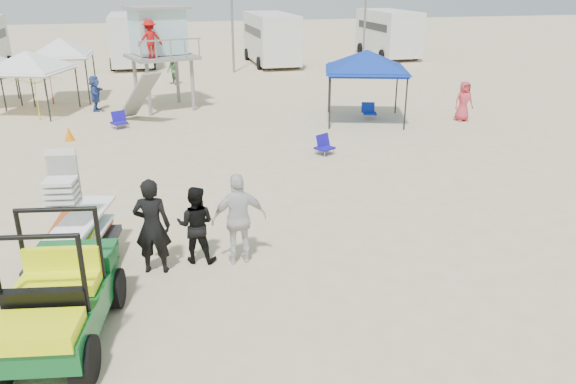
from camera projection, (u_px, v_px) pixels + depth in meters
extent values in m
plane|color=beige|center=(302.00, 330.00, 9.31)|extent=(140.00, 140.00, 0.00)
cube|color=#0D5622|center=(59.00, 308.00, 8.84)|extent=(1.79, 2.93, 0.48)
cube|color=#F1FF0D|center=(57.00, 292.00, 8.73)|extent=(1.36, 0.96, 0.26)
cylinder|color=black|center=(7.00, 367.00, 7.90)|extent=(0.42, 0.74, 0.70)
cube|color=black|center=(75.00, 250.00, 10.96)|extent=(1.71, 2.24, 0.13)
cylinder|color=black|center=(45.00, 264.00, 10.91)|extent=(0.30, 0.56, 0.54)
imported|color=black|center=(152.00, 226.00, 10.85)|extent=(0.79, 0.61, 1.95)
imported|color=black|center=(196.00, 225.00, 11.33)|extent=(0.94, 0.83, 1.62)
imported|color=silver|center=(239.00, 219.00, 11.24)|extent=(1.14, 0.52, 1.91)
cylinder|color=gray|center=(141.00, 89.00, 23.51)|extent=(0.16, 0.16, 2.21)
cube|color=gray|center=(162.00, 57.00, 24.19)|extent=(3.28, 3.28, 0.14)
cube|color=#A7D3D7|center=(159.00, 31.00, 24.06)|extent=(2.44, 2.26, 1.85)
imported|color=#B20F0F|center=(143.00, 39.00, 22.93)|extent=(1.00, 0.57, 1.55)
cylinder|color=black|center=(343.00, 104.00, 20.93)|extent=(0.06, 0.06, 2.09)
pyramid|color=#0E2E9D|center=(367.00, 49.00, 21.91)|extent=(3.78, 3.78, 0.80)
cube|color=#0E2E9D|center=(366.00, 70.00, 22.19)|extent=(3.78, 3.78, 0.18)
pyramid|color=white|center=(26.00, 51.00, 23.20)|extent=(3.68, 3.68, 0.80)
cube|color=white|center=(29.00, 70.00, 23.49)|extent=(3.68, 3.68, 0.18)
cylinder|color=black|center=(33.00, 83.00, 24.87)|extent=(0.06, 0.06, 2.16)
pyramid|color=silver|center=(59.00, 37.00, 25.57)|extent=(2.70, 2.70, 0.80)
cube|color=silver|center=(61.00, 55.00, 25.85)|extent=(2.70, 2.70, 0.18)
imported|color=#B61328|center=(51.00, 84.00, 25.48)|extent=(2.41, 2.45, 1.90)
imported|color=yellow|center=(37.00, 97.00, 22.64)|extent=(2.98, 2.98, 1.92)
cone|color=orange|center=(69.00, 134.00, 20.02)|extent=(0.34, 0.34, 0.50)
cube|color=#1A0FA2|center=(119.00, 123.00, 21.67)|extent=(0.70, 0.69, 0.06)
cube|color=#1A0FA2|center=(119.00, 116.00, 21.81)|extent=(0.56, 0.39, 0.44)
cylinder|color=#B2B2B7|center=(113.00, 127.00, 21.48)|extent=(0.03, 0.03, 0.20)
cube|color=#170E9A|center=(325.00, 148.00, 18.46)|extent=(0.72, 0.71, 0.06)
cube|color=#170E9A|center=(323.00, 140.00, 18.61)|extent=(0.55, 0.43, 0.44)
cylinder|color=#B2B2B7|center=(320.00, 154.00, 18.27)|extent=(0.03, 0.03, 0.20)
cube|color=#0E2A9A|center=(370.00, 113.00, 23.14)|extent=(0.67, 0.64, 0.06)
cube|color=#0E2A9A|center=(368.00, 107.00, 23.29)|extent=(0.57, 0.33, 0.44)
cylinder|color=#B2B2B7|center=(366.00, 118.00, 22.96)|extent=(0.03, 0.03, 0.20)
cube|color=silver|center=(131.00, 38.00, 36.56)|extent=(2.50, 6.50, 3.00)
cube|color=black|center=(131.00, 31.00, 36.40)|extent=(2.54, 5.20, 0.50)
cylinder|color=black|center=(112.00, 64.00, 34.88)|extent=(0.25, 0.80, 0.80)
cube|color=silver|center=(271.00, 37.00, 37.22)|extent=(2.50, 7.00, 3.00)
cube|color=black|center=(271.00, 30.00, 37.05)|extent=(2.54, 5.60, 0.50)
cylinder|color=black|center=(259.00, 63.00, 35.39)|extent=(0.25, 0.80, 0.80)
cube|color=silver|center=(388.00, 32.00, 40.59)|extent=(2.50, 6.60, 3.00)
cube|color=black|center=(388.00, 26.00, 40.43)|extent=(2.54, 5.28, 0.50)
cylinder|color=black|center=(382.00, 55.00, 38.88)|extent=(0.25, 0.80, 0.80)
cylinder|color=slate|center=(232.00, 4.00, 33.02)|extent=(0.14, 0.14, 8.00)
cylinder|color=slate|center=(366.00, 1.00, 36.39)|extent=(0.14, 0.14, 8.00)
imported|color=#324A98|center=(95.00, 93.00, 24.33)|extent=(0.59, 1.46, 1.53)
imported|color=#C33746|center=(464.00, 101.00, 22.62)|extent=(0.80, 0.53, 1.60)
imported|color=#4F7E4C|center=(173.00, 70.00, 30.30)|extent=(0.84, 0.92, 1.53)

